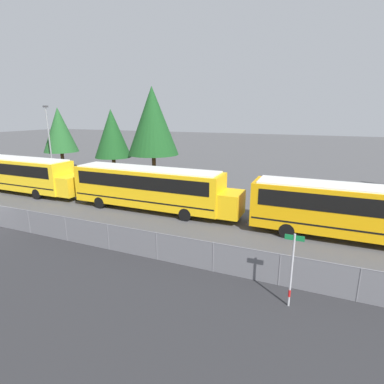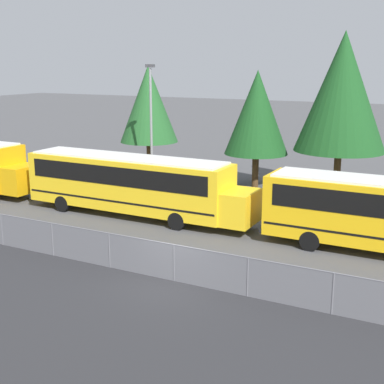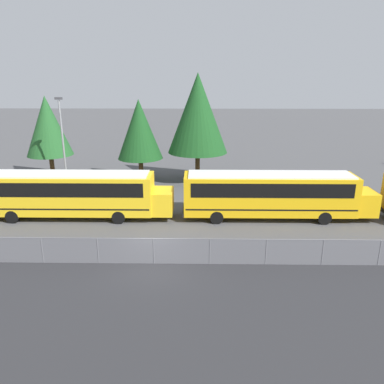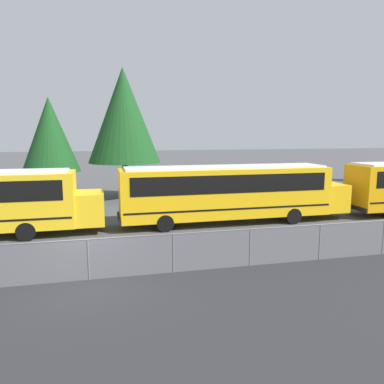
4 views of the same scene
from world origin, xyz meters
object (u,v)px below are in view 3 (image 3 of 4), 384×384
(school_bus_2, at_px, (73,192))
(tree_0, at_px, (139,129))
(school_bus_3, at_px, (273,192))
(tree_1, at_px, (198,113))
(tree_2, at_px, (48,126))
(light_pole, at_px, (63,142))

(school_bus_2, distance_m, tree_0, 10.83)
(school_bus_3, distance_m, tree_1, 12.05)
(school_bus_2, bearing_deg, tree_2, 117.47)
(school_bus_3, distance_m, tree_0, 14.85)
(tree_0, xyz_separation_m, tree_2, (-8.91, 0.80, 0.19))
(school_bus_2, relative_size, school_bus_3, 1.00)
(school_bus_2, xyz_separation_m, light_pole, (-2.62, 6.28, 2.51))
(school_bus_3, relative_size, light_pole, 1.66)
(tree_1, bearing_deg, tree_2, 177.07)
(school_bus_2, height_order, tree_1, tree_1)
(school_bus_3, relative_size, tree_1, 1.33)
(tree_2, bearing_deg, tree_0, -5.12)
(tree_0, bearing_deg, tree_2, 174.88)
(light_pole, height_order, tree_2, light_pole)
(tree_0, xyz_separation_m, tree_1, (5.44, 0.06, 1.46))
(tree_2, bearing_deg, school_bus_3, -28.15)
(light_pole, bearing_deg, tree_1, 17.49)
(tree_1, bearing_deg, tree_0, -179.33)
(school_bus_2, distance_m, light_pole, 7.25)
(light_pole, bearing_deg, tree_2, 123.78)
(school_bus_3, height_order, light_pole, light_pole)
(light_pole, relative_size, tree_1, 0.80)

